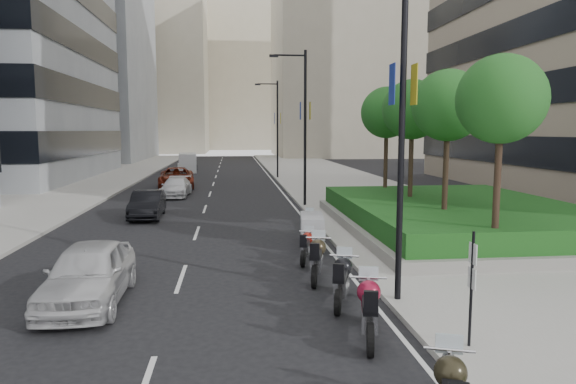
{
  "coord_description": "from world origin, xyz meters",
  "views": [
    {
      "loc": [
        0.09,
        -11.45,
        4.47
      ],
      "look_at": [
        2.33,
        9.02,
        2.0
      ],
      "focal_mm": 32.0,
      "sensor_mm": 36.0,
      "label": 1
    }
  ],
  "objects": [
    {
      "name": "motorcycle_2",
      "position": [
        2.88,
        1.23,
        0.62
      ],
      "size": [
        0.99,
        2.25,
        1.16
      ],
      "rotation": [
        0.0,
        0.0,
        1.25
      ],
      "color": "black",
      "rests_on": "ground"
    },
    {
      "name": "car_c",
      "position": [
        -3.74,
        23.89,
        0.64
      ],
      "size": [
        2.02,
        4.52,
        1.29
      ],
      "primitive_type": "imported",
      "rotation": [
        0.0,
        0.0,
        -0.05
      ],
      "color": "silver",
      "rests_on": "ground"
    },
    {
      "name": "hedge",
      "position": [
        10.0,
        10.0,
        0.95
      ],
      "size": [
        9.4,
        13.4,
        0.8
      ],
      "primitive_type": "cube",
      "color": "#124015",
      "rests_on": "planter"
    },
    {
      "name": "car_a",
      "position": [
        -3.64,
        1.97,
        0.79
      ],
      "size": [
        1.95,
        4.69,
        1.59
      ],
      "primitive_type": "imported",
      "rotation": [
        0.0,
        0.0,
        0.02
      ],
      "color": "silver",
      "rests_on": "ground"
    },
    {
      "name": "ground",
      "position": [
        0.0,
        0.0,
        0.0
      ],
      "size": [
        160.0,
        160.0,
        0.0
      ],
      "primitive_type": "plane",
      "color": "black",
      "rests_on": "ground"
    },
    {
      "name": "tree_3",
      "position": [
        8.5,
        16.0,
        5.42
      ],
      "size": [
        2.8,
        2.8,
        6.3
      ],
      "color": "#332319",
      "rests_on": "planter"
    },
    {
      "name": "tree_0",
      "position": [
        8.5,
        4.0,
        5.42
      ],
      "size": [
        2.8,
        2.8,
        6.3
      ],
      "color": "#332319",
      "rests_on": "planter"
    },
    {
      "name": "car_b",
      "position": [
        -4.27,
        15.24,
        0.7
      ],
      "size": [
        1.57,
        4.26,
        1.39
      ],
      "primitive_type": "imported",
      "rotation": [
        0.0,
        0.0,
        0.02
      ],
      "color": "black",
      "rests_on": "ground"
    },
    {
      "name": "motorcycle_4",
      "position": [
        2.59,
        5.59,
        0.52
      ],
      "size": [
        0.81,
        1.91,
        0.98
      ],
      "rotation": [
        0.0,
        0.0,
        1.27
      ],
      "color": "black",
      "rests_on": "ground"
    },
    {
      "name": "building_cream_right",
      "position": [
        22.0,
        80.0,
        18.0
      ],
      "size": [
        28.0,
        24.0,
        36.0
      ],
      "primitive_type": "cube",
      "color": "#B7AD93",
      "rests_on": "ground"
    },
    {
      "name": "lane_edge",
      "position": [
        3.7,
        30.0,
        0.01
      ],
      "size": [
        0.12,
        100.0,
        0.01
      ],
      "primitive_type": "cube",
      "color": "silver",
      "rests_on": "ground"
    },
    {
      "name": "lamp_post_0",
      "position": [
        4.14,
        1.0,
        5.07
      ],
      "size": [
        2.34,
        0.45,
        9.0
      ],
      "color": "black",
      "rests_on": "ground"
    },
    {
      "name": "motorcycle_6",
      "position": [
        3.23,
        9.75,
        0.53
      ],
      "size": [
        0.86,
        1.92,
        0.99
      ],
      "rotation": [
        0.0,
        0.0,
        1.24
      ],
      "color": "black",
      "rests_on": "ground"
    },
    {
      "name": "building_grey_far",
      "position": [
        -24.0,
        70.0,
        15.0
      ],
      "size": [
        22.0,
        26.0,
        30.0
      ],
      "primitive_type": "cube",
      "color": "gray",
      "rests_on": "ground"
    },
    {
      "name": "delivery_van",
      "position": [
        -4.72,
        45.25,
        0.94
      ],
      "size": [
        2.17,
        4.92,
        2.01
      ],
      "rotation": [
        0.0,
        0.0,
        0.07
      ],
      "color": "silver",
      "rests_on": "ground"
    },
    {
      "name": "motorcycle_5",
      "position": [
        3.09,
        7.66,
        0.63
      ],
      "size": [
        1.07,
        2.2,
        1.26
      ],
      "rotation": [
        0.0,
        0.0,
        1.46
      ],
      "color": "black",
      "rests_on": "ground"
    },
    {
      "name": "parking_sign",
      "position": [
        4.8,
        -2.0,
        1.46
      ],
      "size": [
        0.06,
        0.32,
        2.5
      ],
      "color": "black",
      "rests_on": "ground"
    },
    {
      "name": "sidewalk_right",
      "position": [
        9.0,
        30.0,
        0.07
      ],
      "size": [
        10.0,
        100.0,
        0.15
      ],
      "primitive_type": "cube",
      "color": "#9E9B93",
      "rests_on": "ground"
    },
    {
      "name": "lamp_post_1",
      "position": [
        4.14,
        18.0,
        5.07
      ],
      "size": [
        2.34,
        0.45,
        9.0
      ],
      "color": "black",
      "rests_on": "ground"
    },
    {
      "name": "tree_1",
      "position": [
        8.5,
        8.0,
        5.42
      ],
      "size": [
        2.8,
        2.8,
        6.3
      ],
      "color": "#332319",
      "rests_on": "planter"
    },
    {
      "name": "motorcycle_3",
      "position": [
        2.6,
        3.49,
        0.63
      ],
      "size": [
        0.89,
        2.33,
        1.18
      ],
      "rotation": [
        0.0,
        0.0,
        1.32
      ],
      "color": "black",
      "rests_on": "ground"
    },
    {
      "name": "motorcycle_1",
      "position": [
        2.98,
        -1.05,
        0.65
      ],
      "size": [
        0.88,
        2.4,
        1.21
      ],
      "rotation": [
        0.0,
        0.0,
        1.34
      ],
      "color": "black",
      "rests_on": "ground"
    },
    {
      "name": "lane_centre",
      "position": [
        -1.5,
        30.0,
        0.01
      ],
      "size": [
        0.12,
        100.0,
        0.01
      ],
      "primitive_type": "cube",
      "color": "silver",
      "rests_on": "ground"
    },
    {
      "name": "sidewalk_left",
      "position": [
        -12.0,
        30.0,
        0.07
      ],
      "size": [
        8.0,
        100.0,
        0.15
      ],
      "primitive_type": "cube",
      "color": "#9E9B93",
      "rests_on": "ground"
    },
    {
      "name": "building_cream_left",
      "position": [
        -18.0,
        100.0,
        17.0
      ],
      "size": [
        26.0,
        24.0,
        34.0
      ],
      "primitive_type": "cube",
      "color": "#B7AD93",
      "rests_on": "ground"
    },
    {
      "name": "building_cream_centre",
      "position": [
        2.0,
        120.0,
        19.0
      ],
      "size": [
        30.0,
        24.0,
        38.0
      ],
      "primitive_type": "cube",
      "color": "#B7AD93",
      "rests_on": "ground"
    },
    {
      "name": "lamp_post_2",
      "position": [
        4.14,
        36.0,
        5.07
      ],
      "size": [
        2.34,
        0.45,
        9.0
      ],
      "color": "black",
      "rests_on": "ground"
    },
    {
      "name": "planter",
      "position": [
        10.0,
        10.0,
        0.35
      ],
      "size": [
        10.0,
        14.0,
        0.4
      ],
      "primitive_type": "cube",
      "color": "gray",
      "rests_on": "sidewalk_right"
    },
    {
      "name": "car_d",
      "position": [
        -4.27,
        29.34,
        0.8
      ],
      "size": [
        3.12,
        5.94,
        1.59
      ],
      "primitive_type": "imported",
      "rotation": [
        0.0,
        0.0,
        0.09
      ],
      "color": "maroon",
      "rests_on": "ground"
    },
    {
      "name": "tree_2",
      "position": [
        8.5,
        12.0,
        5.42
      ],
      "size": [
        2.8,
        2.8,
        6.3
      ],
      "color": "#332319",
      "rests_on": "planter"
    }
  ]
}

